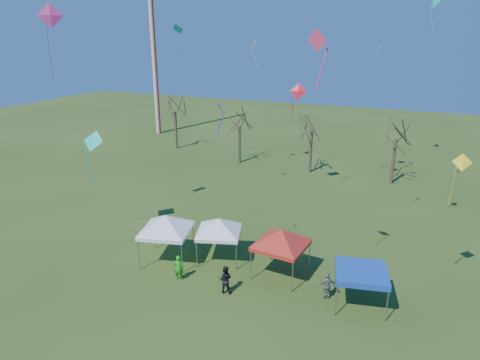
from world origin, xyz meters
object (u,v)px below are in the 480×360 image
object	(u,v)px
tent_blue	(361,273)
person_dark	(225,280)
radio_mast	(153,46)
tent_white_mid	(219,221)
person_green	(179,268)
tree_2	(313,114)
tent_white_west	(165,218)
tree_1	(239,113)
tent_red	(281,232)
tree_3	(398,123)
tree_0	(174,98)
person_grey	(327,286)

from	to	relation	value
tent_blue	person_dark	bearing A→B (deg)	-165.71
radio_mast	tent_white_mid	world-z (taller)	radio_mast
person_green	radio_mast	bearing A→B (deg)	-75.55
tree_2	tent_white_west	size ratio (longest dim) A/B	1.99
tree_1	tent_red	xyz separation A→B (m)	(12.01, -21.36, -2.86)
tree_3	tent_white_west	size ratio (longest dim) A/B	1.92
tree_1	person_green	world-z (taller)	tree_1
radio_mast	tree_0	distance (m)	11.45
tree_3	person_green	size ratio (longest dim) A/B	4.86
radio_mast	tent_blue	size ratio (longest dim) A/B	7.68
tree_0	tent_red	distance (m)	32.88
tent_white_mid	tree_1	bearing A→B (deg)	109.98
tree_0	tree_1	xyz separation A→B (m)	(10.08, -2.73, -0.70)
tree_3	tent_white_west	world-z (taller)	tree_3
tree_2	tree_3	bearing A→B (deg)	-2.27
tent_white_mid	person_green	bearing A→B (deg)	-109.43
tree_3	tent_white_mid	xyz separation A→B (m)	(-9.15, -20.44, -3.35)
tent_white_west	tent_red	size ratio (longest dim) A/B	1.00
tent_blue	person_green	xyz separation A→B (m)	(-10.45, -1.74, -1.17)
tent_red	person_grey	size ratio (longest dim) A/B	2.52
tree_2	person_grey	xyz separation A→B (m)	(6.80, -22.44, -5.48)
tree_3	tent_white_mid	size ratio (longest dim) A/B	2.17
tent_blue	tent_red	bearing A→B (deg)	166.42
tent_white_west	tent_white_mid	size ratio (longest dim) A/B	1.13
tree_2	tree_1	bearing A→B (deg)	178.15
radio_mast	tree_3	world-z (taller)	radio_mast
tree_0	tent_white_mid	world-z (taller)	tree_0
tree_0	person_green	bearing A→B (deg)	-58.47
person_green	tree_3	bearing A→B (deg)	-134.25
person_green	person_grey	distance (m)	8.84
tent_red	tree_3	bearing A→B (deg)	77.00
tree_1	tree_0	bearing A→B (deg)	164.82
tent_red	tent_blue	xyz separation A→B (m)	(4.95, -1.19, -0.94)
tent_white_mid	person_green	xyz separation A→B (m)	(-1.15, -3.25, -1.91)
tent_white_west	person_grey	bearing A→B (deg)	-0.86
radio_mast	tent_white_mid	distance (m)	40.48
tree_3	person_dark	size ratio (longest dim) A/B	4.69
tree_2	tent_white_west	xyz separation A→B (m)	(-3.81, -22.28, -3.27)
radio_mast	person_dark	size ratio (longest dim) A/B	14.83
tree_0	tent_white_mid	xyz separation A→B (m)	(17.73, -23.78, -3.76)
tent_white_west	person_green	world-z (taller)	tent_white_west
tree_2	person_grey	world-z (taller)	tree_2
tree_2	tent_blue	xyz separation A→B (m)	(8.55, -22.28, -4.30)
radio_mast	tent_red	xyz separation A→B (m)	(29.24, -30.71, -9.57)
tree_0	radio_mast	bearing A→B (deg)	137.23
tent_red	tent_blue	world-z (taller)	tent_red
radio_mast	tree_0	world-z (taller)	radio_mast
tent_white_mid	tent_red	xyz separation A→B (m)	(4.36, -0.32, 0.20)
tree_2	tent_white_mid	world-z (taller)	tree_2
person_dark	tent_white_mid	bearing A→B (deg)	-71.62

